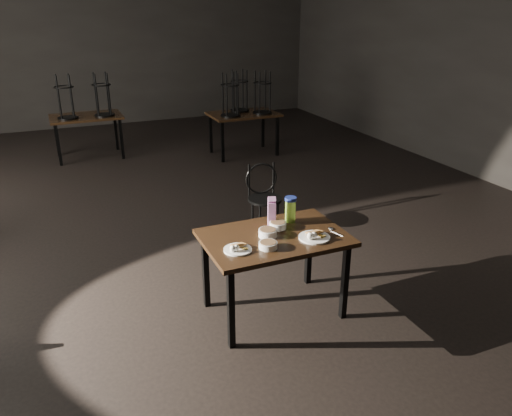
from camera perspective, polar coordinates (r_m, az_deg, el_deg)
name	(u,v)px	position (r m, az deg, el deg)	size (l,w,h in m)	color
room	(144,27)	(5.78, -12.73, 19.57)	(12.00, 12.04, 3.22)	black
main_table	(275,244)	(4.24, 2.13, -4.13)	(1.20, 0.80, 0.75)	black
plate_left	(238,248)	(3.95, -2.12, -4.61)	(0.23, 0.23, 0.07)	white
plate_right	(314,236)	(4.17, 6.68, -3.18)	(0.26, 0.26, 0.09)	white
bowl_near	(268,233)	(4.18, 1.35, -2.82)	(0.16, 0.16, 0.06)	white
bowl_far	(278,225)	(4.33, 2.51, -1.94)	(0.15, 0.15, 0.06)	white
bowl_big	(268,245)	(3.99, 1.39, -4.24)	(0.15, 0.15, 0.05)	white
juice_carton	(272,212)	(4.35, 1.81, -0.48)	(0.09, 0.09, 0.27)	#921A7E
water_bottle	(290,209)	(4.44, 3.95, -0.12)	(0.14, 0.14, 0.23)	#8BBF38
spoon	(332,229)	(4.36, 8.66, -2.40)	(0.06, 0.20, 0.01)	silver
bentwood_chair	(264,193)	(5.85, 0.86, 1.70)	(0.41, 0.41, 0.84)	black
bg_table_right	(244,112)	(9.00, -1.41, 10.94)	(1.20, 0.80, 1.48)	black
bg_table_far	(86,116)	(9.26, -18.86, 9.93)	(1.20, 0.80, 1.48)	black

